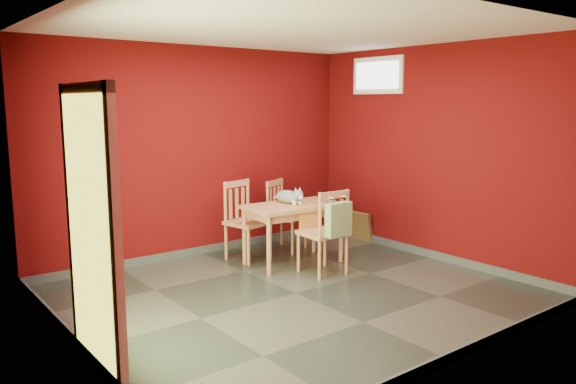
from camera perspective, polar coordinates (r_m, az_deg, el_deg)
ground at (r=6.00m, az=0.76°, el=-10.25°), size 4.50×4.50×0.00m
room_shell at (r=5.98m, az=0.76°, el=-9.80°), size 4.50×4.50×4.50m
doorway at (r=4.32m, az=-19.47°, el=-2.99°), size 0.06×1.01×2.13m
window at (r=7.92m, az=9.07°, el=11.62°), size 0.05×0.90×0.50m
outlet_plate at (r=8.38m, az=0.84°, el=-2.51°), size 0.08×0.02×0.12m
dining_table at (r=6.94m, az=0.54°, el=-2.03°), size 1.23×0.78×0.74m
table_runner at (r=6.85m, az=1.09°, el=-1.80°), size 0.35×0.66×0.32m
chair_far_left at (r=7.17m, az=-4.35°, el=-2.80°), size 0.55×0.55×1.00m
chair_far_right at (r=7.61m, az=-0.41°, el=-2.29°), size 0.58×0.58×0.95m
chair_near at (r=6.53m, az=3.79°, el=-3.98°), size 0.49×0.49×1.00m
tote_bag at (r=6.32m, az=5.16°, el=-2.77°), size 0.32×0.19×0.45m
cat at (r=6.97m, az=0.01°, el=-0.24°), size 0.27×0.47×0.23m
picture_frame at (r=8.24m, az=7.30°, el=-3.43°), size 0.16×0.42×0.42m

